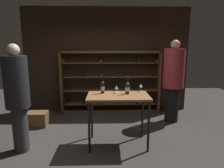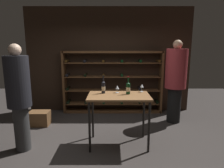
# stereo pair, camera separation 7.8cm
# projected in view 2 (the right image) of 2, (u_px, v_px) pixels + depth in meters

# --- Properties ---
(ground_plane) EXTENTS (10.39, 10.39, 0.00)m
(ground_plane) POSITION_uv_depth(u_px,v_px,m) (106.00, 145.00, 3.80)
(ground_plane) COLOR #383330
(back_wall) EXTENTS (4.74, 0.10, 2.99)m
(back_wall) POSITION_uv_depth(u_px,v_px,m) (108.00, 60.00, 5.67)
(back_wall) COLOR #332319
(back_wall) RESTS_ON ground
(wine_rack) EXTENTS (2.83, 0.32, 1.78)m
(wine_rack) POSITION_uv_depth(u_px,v_px,m) (111.00, 82.00, 5.58)
(wine_rack) COLOR brown
(wine_rack) RESTS_ON ground
(tasting_table) EXTENTS (1.16, 0.70, 1.00)m
(tasting_table) POSITION_uv_depth(u_px,v_px,m) (118.00, 101.00, 3.68)
(tasting_table) COLOR brown
(tasting_table) RESTS_ON ground
(person_bystander_red_print) EXTENTS (0.41, 0.41, 1.94)m
(person_bystander_red_print) POSITION_uv_depth(u_px,v_px,m) (18.00, 93.00, 3.44)
(person_bystander_red_print) COLOR #303030
(person_bystander_red_print) RESTS_ON ground
(person_bystander_dark_jacket) EXTENTS (0.51, 0.51, 2.05)m
(person_bystander_dark_jacket) POSITION_uv_depth(u_px,v_px,m) (175.00, 78.00, 4.79)
(person_bystander_dark_jacket) COLOR black
(person_bystander_dark_jacket) RESTS_ON ground
(wine_crate) EXTENTS (0.48, 0.34, 0.34)m
(wine_crate) POSITION_uv_depth(u_px,v_px,m) (39.00, 118.00, 4.74)
(wine_crate) COLOR brown
(wine_crate) RESTS_ON ground
(wine_bottle_gold_foil) EXTENTS (0.08, 0.08, 0.35)m
(wine_bottle_gold_foil) POSITION_uv_depth(u_px,v_px,m) (127.00, 88.00, 3.72)
(wine_bottle_gold_foil) COLOR black
(wine_bottle_gold_foil) RESTS_ON tasting_table
(wine_bottle_amber_reserve) EXTENTS (0.07, 0.07, 0.36)m
(wine_bottle_amber_reserve) POSITION_uv_depth(u_px,v_px,m) (102.00, 87.00, 3.78)
(wine_bottle_amber_reserve) COLOR black
(wine_bottle_amber_reserve) RESTS_ON tasting_table
(wine_glass_stemmed_center) EXTENTS (0.07, 0.07, 0.16)m
(wine_glass_stemmed_center) POSITION_uv_depth(u_px,v_px,m) (141.00, 86.00, 3.90)
(wine_glass_stemmed_center) COLOR silver
(wine_glass_stemmed_center) RESTS_ON tasting_table
(wine_glass_stemmed_right) EXTENTS (0.07, 0.07, 0.15)m
(wine_glass_stemmed_right) POSITION_uv_depth(u_px,v_px,m) (116.00, 88.00, 3.83)
(wine_glass_stemmed_right) COLOR silver
(wine_glass_stemmed_right) RESTS_ON tasting_table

